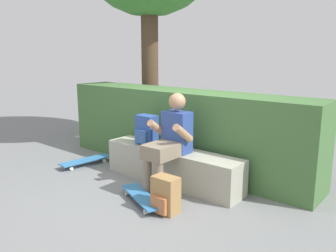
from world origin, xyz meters
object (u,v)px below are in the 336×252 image
person_skater (170,139)px  backpack_on_ground (165,195)px  backpack_on_bench (146,130)px  skateboard_beside_bench (86,160)px  skateboard_near_person (142,197)px  bench_main (172,166)px

person_skater → backpack_on_ground: bearing=-55.0°
backpack_on_bench → skateboard_beside_bench: bearing=-164.8°
backpack_on_bench → backpack_on_ground: size_ratio=1.00×
backpack_on_ground → skateboard_near_person: bearing=179.0°
bench_main → skateboard_beside_bench: bench_main is taller
skateboard_near_person → skateboard_beside_bench: same height
bench_main → skateboard_beside_bench: 1.50m
backpack_on_ground → bench_main: bearing=124.4°
skateboard_near_person → backpack_on_bench: size_ratio=2.04×
skateboard_beside_bench → backpack_on_ground: backpack_on_ground is taller
backpack_on_ground → person_skater: bearing=125.0°
backpack_on_ground → skateboard_beside_bench: bearing=167.4°
bench_main → skateboard_beside_bench: bearing=-168.9°
bench_main → backpack_on_bench: size_ratio=4.99×
bench_main → backpack_on_bench: 0.61m
skateboard_beside_bench → backpack_on_bench: backpack_on_bench is taller
person_skater → backpack_on_ground: 0.78m
person_skater → skateboard_near_person: bearing=-89.5°
skateboard_beside_bench → backpack_on_ground: bearing=-12.6°
person_skater → backpack_on_bench: (-0.58, 0.20, -0.00)m
skateboard_beside_bench → backpack_on_ground: (1.96, -0.44, 0.12)m
person_skater → backpack_on_ground: size_ratio=3.01×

